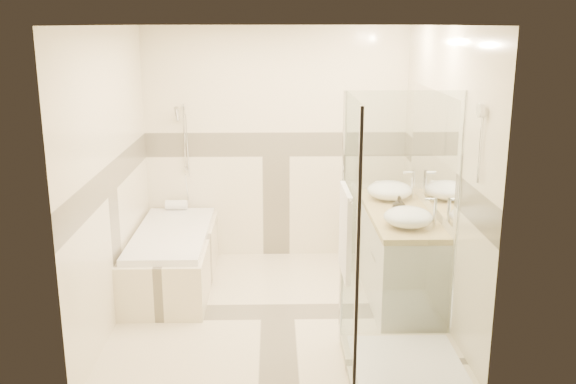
{
  "coord_description": "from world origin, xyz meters",
  "views": [
    {
      "loc": [
        -0.03,
        -5.31,
        2.51
      ],
      "look_at": [
        0.1,
        0.25,
        1.05
      ],
      "focal_mm": 40.0,
      "sensor_mm": 36.0,
      "label": 1
    }
  ],
  "objects_px": {
    "vessel_sink_far": "(408,217)",
    "amenity_bottle_b": "(399,204)",
    "amenity_bottle_a": "(399,205)",
    "shower_enclosure": "(391,305)",
    "bathtub": "(173,255)",
    "vanity": "(398,255)",
    "vessel_sink_near": "(390,190)"
  },
  "relations": [
    {
      "from": "shower_enclosure",
      "to": "vessel_sink_near",
      "type": "distance_m",
      "value": 1.76
    },
    {
      "from": "bathtub",
      "to": "vanity",
      "type": "distance_m",
      "value": 2.18
    },
    {
      "from": "amenity_bottle_a",
      "to": "amenity_bottle_b",
      "type": "distance_m",
      "value": 0.02
    },
    {
      "from": "amenity_bottle_b",
      "to": "vanity",
      "type": "bearing_deg",
      "value": 71.0
    },
    {
      "from": "vanity",
      "to": "shower_enclosure",
      "type": "height_order",
      "value": "shower_enclosure"
    },
    {
      "from": "bathtub",
      "to": "vessel_sink_near",
      "type": "distance_m",
      "value": 2.22
    },
    {
      "from": "bathtub",
      "to": "vessel_sink_near",
      "type": "relative_size",
      "value": 3.86
    },
    {
      "from": "amenity_bottle_a",
      "to": "amenity_bottle_b",
      "type": "bearing_deg",
      "value": 90.0
    },
    {
      "from": "vanity",
      "to": "amenity_bottle_a",
      "type": "distance_m",
      "value": 0.51
    },
    {
      "from": "vanity",
      "to": "shower_enclosure",
      "type": "distance_m",
      "value": 1.31
    },
    {
      "from": "bathtub",
      "to": "vanity",
      "type": "height_order",
      "value": "vanity"
    },
    {
      "from": "vanity",
      "to": "bathtub",
      "type": "bearing_deg",
      "value": 170.75
    },
    {
      "from": "bathtub",
      "to": "vessel_sink_far",
      "type": "relative_size",
      "value": 4.09
    },
    {
      "from": "bathtub",
      "to": "vessel_sink_far",
      "type": "height_order",
      "value": "vessel_sink_far"
    },
    {
      "from": "bathtub",
      "to": "vessel_sink_near",
      "type": "xyz_separation_m",
      "value": [
        2.13,
        0.07,
        0.63
      ]
    },
    {
      "from": "vessel_sink_far",
      "to": "amenity_bottle_b",
      "type": "xyz_separation_m",
      "value": [
        0.0,
        0.4,
        -0.0
      ]
    },
    {
      "from": "amenity_bottle_a",
      "to": "amenity_bottle_b",
      "type": "xyz_separation_m",
      "value": [
        0.0,
        0.01,
        0.0
      ]
    },
    {
      "from": "amenity_bottle_a",
      "to": "shower_enclosure",
      "type": "bearing_deg",
      "value": -102.83
    },
    {
      "from": "vessel_sink_far",
      "to": "amenity_bottle_a",
      "type": "xyz_separation_m",
      "value": [
        0.0,
        0.39,
        -0.01
      ]
    },
    {
      "from": "vanity",
      "to": "shower_enclosure",
      "type": "bearing_deg",
      "value": -102.97
    },
    {
      "from": "shower_enclosure",
      "to": "amenity_bottle_b",
      "type": "relative_size",
      "value": 12.87
    },
    {
      "from": "vessel_sink_near",
      "to": "amenity_bottle_b",
      "type": "xyz_separation_m",
      "value": [
        0.0,
        -0.48,
        -0.01
      ]
    },
    {
      "from": "bathtub",
      "to": "vanity",
      "type": "bearing_deg",
      "value": -9.25
    },
    {
      "from": "vanity",
      "to": "amenity_bottle_a",
      "type": "height_order",
      "value": "amenity_bottle_a"
    },
    {
      "from": "bathtub",
      "to": "vessel_sink_near",
      "type": "height_order",
      "value": "vessel_sink_near"
    },
    {
      "from": "vanity",
      "to": "vessel_sink_far",
      "type": "xyz_separation_m",
      "value": [
        -0.02,
        -0.46,
        0.51
      ]
    },
    {
      "from": "shower_enclosure",
      "to": "vessel_sink_near",
      "type": "bearing_deg",
      "value": 80.83
    },
    {
      "from": "amenity_bottle_a",
      "to": "vessel_sink_far",
      "type": "bearing_deg",
      "value": -90.0
    },
    {
      "from": "bathtub",
      "to": "vessel_sink_far",
      "type": "bearing_deg",
      "value": -20.88
    },
    {
      "from": "vessel_sink_near",
      "to": "amenity_bottle_a",
      "type": "bearing_deg",
      "value": -90.0
    },
    {
      "from": "vessel_sink_far",
      "to": "amenity_bottle_a",
      "type": "relative_size",
      "value": 2.7
    },
    {
      "from": "vanity",
      "to": "vessel_sink_near",
      "type": "xyz_separation_m",
      "value": [
        -0.02,
        0.42,
        0.51
      ]
    }
  ]
}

